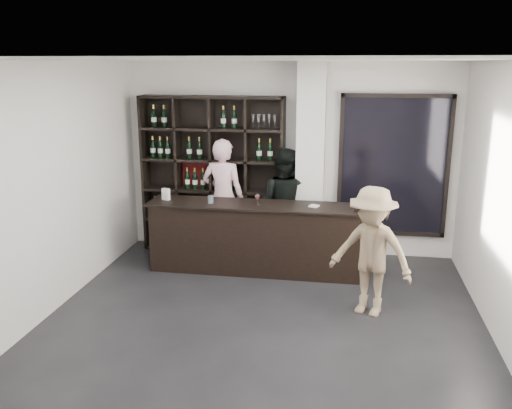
% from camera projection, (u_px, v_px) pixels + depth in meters
% --- Properties ---
extents(floor, '(5.00, 5.50, 0.01)m').
position_uv_depth(floor, '(260.00, 331.00, 5.99)').
color(floor, black).
rests_on(floor, ground).
extents(wine_shelf, '(2.20, 0.35, 2.40)m').
position_uv_depth(wine_shelf, '(213.00, 175.00, 8.32)').
color(wine_shelf, black).
rests_on(wine_shelf, floor).
extents(structural_column, '(0.40, 0.40, 2.90)m').
position_uv_depth(structural_column, '(310.00, 163.00, 7.92)').
color(structural_column, silver).
rests_on(structural_column, floor).
extents(glass_panel, '(1.60, 0.08, 2.10)m').
position_uv_depth(glass_panel, '(393.00, 166.00, 7.95)').
color(glass_panel, black).
rests_on(glass_panel, floor).
extents(tasting_counter, '(3.00, 0.63, 0.98)m').
position_uv_depth(tasting_counter, '(255.00, 238.00, 7.59)').
color(tasting_counter, black).
rests_on(tasting_counter, floor).
extents(taster_pink, '(0.70, 0.51, 1.79)m').
position_uv_depth(taster_pink, '(223.00, 197.00, 8.21)').
color(taster_pink, '#FFC6D2').
rests_on(taster_pink, floor).
extents(taster_black, '(0.96, 0.83, 1.68)m').
position_uv_depth(taster_black, '(284.00, 203.00, 8.07)').
color(taster_black, black).
rests_on(taster_black, floor).
extents(customer, '(1.13, 0.91, 1.53)m').
position_uv_depth(customer, '(371.00, 252.00, 6.22)').
color(customer, '#957B5C').
rests_on(customer, floor).
extents(wine_glass, '(0.10, 0.10, 0.18)m').
position_uv_depth(wine_glass, '(258.00, 198.00, 7.40)').
color(wine_glass, white).
rests_on(wine_glass, tasting_counter).
extents(spit_cup, '(0.09, 0.09, 0.10)m').
position_uv_depth(spit_cup, '(211.00, 199.00, 7.50)').
color(spit_cup, '#A3BDCB').
rests_on(spit_cup, tasting_counter).
extents(napkin_stack, '(0.15, 0.15, 0.02)m').
position_uv_depth(napkin_stack, '(314.00, 206.00, 7.32)').
color(napkin_stack, white).
rests_on(napkin_stack, tasting_counter).
extents(card_stand, '(0.12, 0.09, 0.17)m').
position_uv_depth(card_stand, '(166.00, 194.00, 7.67)').
color(card_stand, white).
rests_on(card_stand, tasting_counter).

